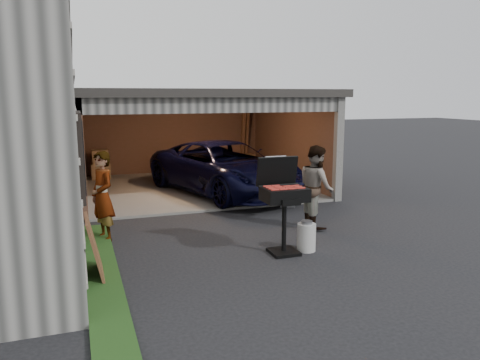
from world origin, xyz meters
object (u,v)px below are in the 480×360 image
Objects in this scene: bbq_grill at (284,197)px; hand_truck at (287,197)px; plywood_panel at (95,248)px; man at (316,187)px; minivan at (225,170)px; propane_tank at (306,237)px; woman at (102,196)px.

hand_truck is at bearing 63.64° from bbq_grill.
plywood_panel is 5.82m from hand_truck.
bbq_grill is (-1.34, -1.29, 0.14)m from man.
bbq_grill reaches higher than minivan.
minivan is 10.33× the size of propane_tank.
plywood_panel reaches higher than propane_tank.
propane_tank is at bearing -107.40° from minivan.
man is at bearing -93.84° from minivan.
man is at bearing 17.12° from plywood_panel.
hand_truck reaches higher than plywood_panel.
bbq_grill is at bearing 1.73° from plywood_panel.
minivan is at bearing 53.99° from plywood_panel.
woman reaches higher than bbq_grill.
bbq_grill reaches higher than hand_truck.
hand_truck is at bearing -0.74° from man.
hand_truck is at bearing 70.54° from propane_tank.
propane_tank is 3.62m from plywood_panel.
woman is 4.79m from hand_truck.
woman is 1.79× the size of plywood_panel.
hand_truck reaches higher than propane_tank.
plywood_panel is (-0.24, -1.92, -0.39)m from woman.
minivan is 3.06× the size of bbq_grill.
hand_truck is (1.15, 3.26, -0.03)m from propane_tank.
minivan is 6.25m from plywood_panel.
man is (4.27, -0.53, 0.01)m from woman.
woman is at bearing 151.21° from propane_tank.
woman is 1.02× the size of bbq_grill.
woman is 1.97m from plywood_panel.
man is 1.53× the size of hand_truck.
bbq_grill is at bearing 175.72° from propane_tank.
propane_tank is at bearing -4.28° from bbq_grill.
minivan reaches higher than hand_truck.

